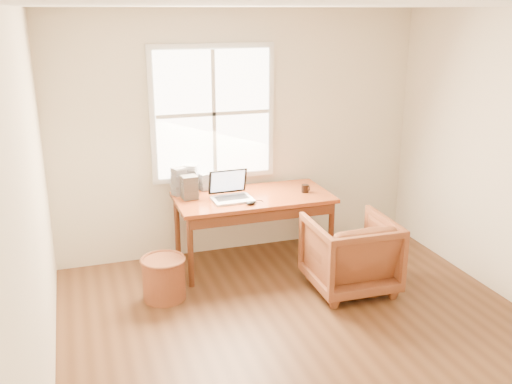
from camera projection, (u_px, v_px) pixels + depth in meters
room_shell at (318, 188)px, 4.21m from camera, size 4.04×4.54×2.64m
desk at (253, 197)px, 5.88m from camera, size 1.60×0.80×0.04m
armchair at (350, 254)px, 5.43m from camera, size 0.79×0.81×0.72m
wicker_stool at (164, 279)px, 5.28m from camera, size 0.41×0.41×0.39m
laptop at (232, 188)px, 5.68m from camera, size 0.37×0.38×0.27m
mouse at (251, 203)px, 5.59m from camera, size 0.12×0.09×0.04m
coffee_mug at (305, 188)px, 5.96m from camera, size 0.08×0.08×0.08m
cd_stack_a at (190, 178)px, 5.96m from camera, size 0.19×0.18×0.29m
cd_stack_b at (189, 187)px, 5.74m from camera, size 0.16×0.14×0.24m
cd_stack_c at (179, 182)px, 5.85m from camera, size 0.16×0.15×0.29m
cd_stack_d at (206, 181)px, 6.05m from camera, size 0.17×0.16×0.18m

